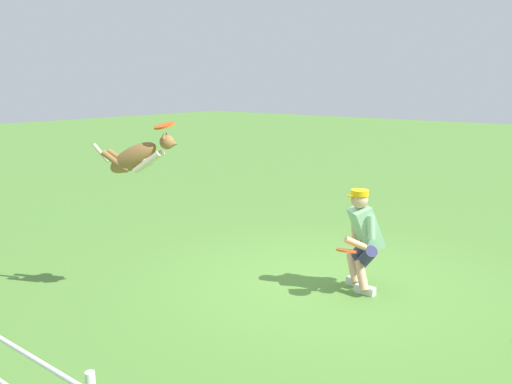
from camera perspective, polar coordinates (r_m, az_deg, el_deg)
ground_plane at (r=7.19m, az=6.69°, el=-9.65°), size 60.00×60.00×0.00m
person at (r=6.87m, az=11.20°, el=-4.65°), size 0.59×0.71×1.29m
dog at (r=6.50m, az=-12.41°, el=3.67°), size 0.95×0.59×0.57m
frisbee_flying at (r=6.35m, az=-9.66°, el=6.92°), size 0.34×0.33×0.09m
frisbee_held at (r=6.58m, az=9.51°, el=-6.13°), size 0.32×0.32×0.09m
fence at (r=4.41m, az=-24.14°, el=-17.33°), size 17.18×0.06×0.92m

